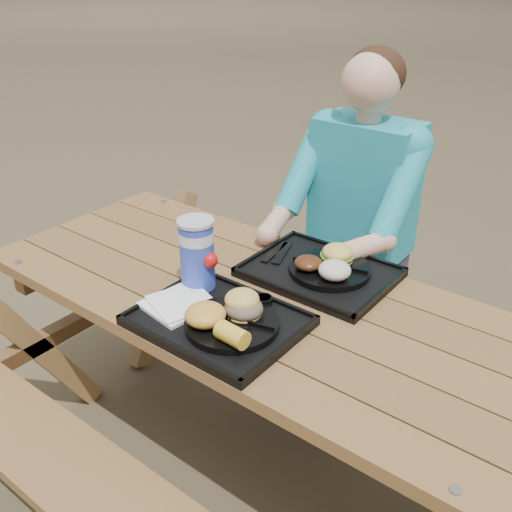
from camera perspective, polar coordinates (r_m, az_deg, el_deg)
The scene contains 18 objects.
ground at distance 2.23m, azimuth -0.00°, elevation -20.34°, with size 60.00×60.00×0.00m, color #999999.
picnic_table at distance 1.97m, azimuth -0.00°, elevation -13.08°, with size 1.80×1.49×0.75m, color #999999, non-canonical shape.
tray_near at distance 1.61m, azimuth -3.79°, elevation -6.57°, with size 0.45×0.35×0.02m, color black.
tray_far at distance 1.84m, azimuth 6.38°, elevation -1.72°, with size 0.45×0.35×0.02m, color black.
plate_near at distance 1.56m, azimuth -2.40°, elevation -6.76°, with size 0.26×0.26×0.02m, color black.
plate_far at distance 1.83m, azimuth 7.37°, elevation -1.33°, with size 0.26×0.26×0.02m, color black.
napkin_stack at distance 1.66m, azimuth -7.87°, elevation -4.72°, with size 0.17×0.17×0.02m, color white.
soda_cup at distance 1.71m, azimuth -5.90°, elevation 0.09°, with size 0.10×0.10×0.21m, color #1831B5.
condiment_bbq at distance 1.67m, azimuth -0.92°, elevation -4.01°, with size 0.05×0.05×0.03m, color black.
condiment_mustard at distance 1.64m, azimuth 0.76°, elevation -4.58°, with size 0.05×0.05×0.03m, color gold.
sandwich at distance 1.55m, azimuth -1.25°, elevation -4.27°, with size 0.10×0.10×0.11m, color #E6B851, non-canonical shape.
mac_cheese at distance 1.53m, azimuth -5.10°, elevation -5.86°, with size 0.11×0.11×0.06m, color gold.
corn_cob at distance 1.46m, azimuth -2.40°, elevation -7.88°, with size 0.09×0.09×0.05m, color yellow, non-canonical shape.
cutlery_far at distance 1.93m, azimuth 2.61°, elevation 0.31°, with size 0.03×0.16×0.01m, color black.
burger at distance 1.84m, azimuth 8.17°, elevation 0.70°, with size 0.10×0.10×0.09m, color #E5C151, non-canonical shape.
baked_beans at distance 1.80m, azimuth 5.25°, elevation -0.70°, with size 0.09×0.09×0.04m, color #542710.
potato_salad at distance 1.75m, azimuth 7.87°, elevation -1.42°, with size 0.10×0.10×0.06m, color beige.
diner at distance 2.33m, azimuth 10.07°, elevation 1.38°, with size 0.48×0.84×1.28m, color #1776A3, non-canonical shape.
Camera 1 is at (0.91, -1.17, 1.67)m, focal length 40.00 mm.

